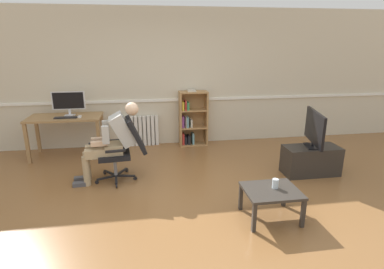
{
  "coord_description": "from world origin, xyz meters",
  "views": [
    {
      "loc": [
        -0.55,
        -3.6,
        2.07
      ],
      "look_at": [
        0.15,
        0.85,
        0.7
      ],
      "focal_mm": 28.91,
      "sensor_mm": 36.0,
      "label": 1
    }
  ],
  "objects_px": {
    "imac_monitor": "(69,101)",
    "coffee_table": "(271,193)",
    "person_seated": "(112,140)",
    "drinking_glass": "(275,184)",
    "bookshelf": "(191,120)",
    "tv_stand": "(311,160)",
    "radiator": "(140,131)",
    "computer_desk": "(65,122)",
    "computer_mouse": "(80,116)",
    "office_chair": "(124,147)",
    "tv_screen": "(315,129)",
    "keyboard": "(66,118)"
  },
  "relations": [
    {
      "from": "drinking_glass",
      "to": "computer_desk",
      "type": "bearing_deg",
      "value": 138.59
    },
    {
      "from": "keyboard",
      "to": "tv_screen",
      "type": "bearing_deg",
      "value": -18.53
    },
    {
      "from": "bookshelf",
      "to": "person_seated",
      "type": "distance_m",
      "value": 2.09
    },
    {
      "from": "imac_monitor",
      "to": "person_seated",
      "type": "relative_size",
      "value": 0.48
    },
    {
      "from": "radiator",
      "to": "tv_screen",
      "type": "height_order",
      "value": "tv_screen"
    },
    {
      "from": "computer_mouse",
      "to": "drinking_glass",
      "type": "distance_m",
      "value": 3.65
    },
    {
      "from": "tv_screen",
      "to": "drinking_glass",
      "type": "bearing_deg",
      "value": 148.83
    },
    {
      "from": "imac_monitor",
      "to": "bookshelf",
      "type": "relative_size",
      "value": 0.51
    },
    {
      "from": "computer_desk",
      "to": "imac_monitor",
      "type": "xyz_separation_m",
      "value": [
        0.08,
        0.08,
        0.36
      ]
    },
    {
      "from": "radiator",
      "to": "imac_monitor",
      "type": "bearing_deg",
      "value": -166.06
    },
    {
      "from": "imac_monitor",
      "to": "keyboard",
      "type": "distance_m",
      "value": 0.33
    },
    {
      "from": "coffee_table",
      "to": "person_seated",
      "type": "bearing_deg",
      "value": 144.25
    },
    {
      "from": "imac_monitor",
      "to": "office_chair",
      "type": "relative_size",
      "value": 0.6
    },
    {
      "from": "computer_desk",
      "to": "bookshelf",
      "type": "distance_m",
      "value": 2.4
    },
    {
      "from": "radiator",
      "to": "tv_stand",
      "type": "bearing_deg",
      "value": -34.62
    },
    {
      "from": "imac_monitor",
      "to": "coffee_table",
      "type": "distance_m",
      "value": 3.96
    },
    {
      "from": "person_seated",
      "to": "coffee_table",
      "type": "relative_size",
      "value": 1.87
    },
    {
      "from": "computer_desk",
      "to": "computer_mouse",
      "type": "height_order",
      "value": "computer_mouse"
    },
    {
      "from": "coffee_table",
      "to": "drinking_glass",
      "type": "bearing_deg",
      "value": 29.95
    },
    {
      "from": "keyboard",
      "to": "imac_monitor",
      "type": "bearing_deg",
      "value": 82.58
    },
    {
      "from": "tv_screen",
      "to": "person_seated",
      "type": "bearing_deg",
      "value": 98.84
    },
    {
      "from": "keyboard",
      "to": "bookshelf",
      "type": "distance_m",
      "value": 2.38
    },
    {
      "from": "bookshelf",
      "to": "tv_stand",
      "type": "xyz_separation_m",
      "value": [
        1.67,
        -1.77,
        -0.3
      ]
    },
    {
      "from": "imac_monitor",
      "to": "drinking_glass",
      "type": "bearing_deg",
      "value": -43.01
    },
    {
      "from": "tv_stand",
      "to": "drinking_glass",
      "type": "relative_size",
      "value": 7.53
    },
    {
      "from": "bookshelf",
      "to": "radiator",
      "type": "xyz_separation_m",
      "value": [
        -1.04,
        0.1,
        -0.22
      ]
    },
    {
      "from": "tv_screen",
      "to": "coffee_table",
      "type": "distance_m",
      "value": 1.69
    },
    {
      "from": "tv_stand",
      "to": "person_seated",
      "type": "bearing_deg",
      "value": 175.26
    },
    {
      "from": "computer_desk",
      "to": "coffee_table",
      "type": "distance_m",
      "value": 3.91
    },
    {
      "from": "bookshelf",
      "to": "person_seated",
      "type": "relative_size",
      "value": 0.94
    },
    {
      "from": "computer_desk",
      "to": "bookshelf",
      "type": "relative_size",
      "value": 1.13
    },
    {
      "from": "tv_screen",
      "to": "tv_stand",
      "type": "bearing_deg",
      "value": 90.0
    },
    {
      "from": "keyboard",
      "to": "computer_mouse",
      "type": "relative_size",
      "value": 3.86
    },
    {
      "from": "bookshelf",
      "to": "drinking_glass",
      "type": "xyz_separation_m",
      "value": [
        0.56,
        -2.88,
        -0.09
      ]
    },
    {
      "from": "bookshelf",
      "to": "tv_screen",
      "type": "bearing_deg",
      "value": -46.68
    },
    {
      "from": "tv_stand",
      "to": "drinking_glass",
      "type": "xyz_separation_m",
      "value": [
        -1.1,
        -1.11,
        0.21
      ]
    },
    {
      "from": "keyboard",
      "to": "office_chair",
      "type": "bearing_deg",
      "value": -45.18
    },
    {
      "from": "keyboard",
      "to": "tv_stand",
      "type": "xyz_separation_m",
      "value": [
        3.99,
        -1.34,
        -0.54
      ]
    },
    {
      "from": "computer_mouse",
      "to": "office_chair",
      "type": "height_order",
      "value": "office_chair"
    },
    {
      "from": "person_seated",
      "to": "tv_stand",
      "type": "relative_size",
      "value": 1.38
    },
    {
      "from": "imac_monitor",
      "to": "tv_stand",
      "type": "xyz_separation_m",
      "value": [
        3.97,
        -1.56,
        -0.78
      ]
    },
    {
      "from": "imac_monitor",
      "to": "bookshelf",
      "type": "distance_m",
      "value": 2.36
    },
    {
      "from": "person_seated",
      "to": "coffee_table",
      "type": "bearing_deg",
      "value": 48.85
    },
    {
      "from": "tv_stand",
      "to": "coffee_table",
      "type": "xyz_separation_m",
      "value": [
        -1.16,
        -1.15,
        0.1
      ]
    },
    {
      "from": "person_seated",
      "to": "tv_screen",
      "type": "distance_m",
      "value": 3.12
    },
    {
      "from": "keyboard",
      "to": "radiator",
      "type": "height_order",
      "value": "keyboard"
    },
    {
      "from": "office_chair",
      "to": "tv_stand",
      "type": "bearing_deg",
      "value": 79.26
    },
    {
      "from": "tv_stand",
      "to": "drinking_glass",
      "type": "height_order",
      "value": "drinking_glass"
    },
    {
      "from": "imac_monitor",
      "to": "coffee_table",
      "type": "height_order",
      "value": "imac_monitor"
    },
    {
      "from": "office_chair",
      "to": "drinking_glass",
      "type": "height_order",
      "value": "office_chair"
    }
  ]
}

